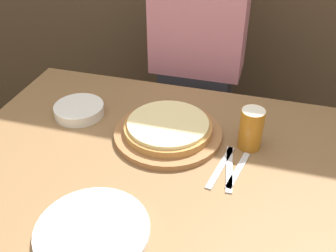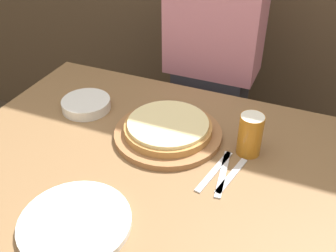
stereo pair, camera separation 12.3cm
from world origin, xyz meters
name	(u,v)px [view 2 (the right image)]	position (x,y,z in m)	size (l,w,h in m)	color
dining_table	(150,242)	(0.00, 0.00, 0.38)	(1.20, 0.91, 0.77)	olive
pizza_on_board	(168,130)	(0.01, 0.13, 0.79)	(0.34, 0.34, 0.06)	#99663D
beer_glass	(250,133)	(0.27, 0.15, 0.84)	(0.07, 0.07, 0.13)	#B7701E
dinner_plate	(75,223)	(-0.05, -0.29, 0.77)	(0.28, 0.28, 0.02)	white
side_bowl	(86,104)	(-0.31, 0.17, 0.78)	(0.17, 0.17, 0.04)	white
fork	(214,171)	(0.20, 0.02, 0.77)	(0.05, 0.20, 0.00)	silver
dinner_knife	(223,173)	(0.23, 0.02, 0.77)	(0.04, 0.20, 0.00)	silver
spoon	(231,176)	(0.25, 0.02, 0.77)	(0.05, 0.17, 0.00)	silver
diner_person	(211,87)	(-0.01, 0.66, 0.67)	(0.38, 0.20, 1.35)	#33333D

